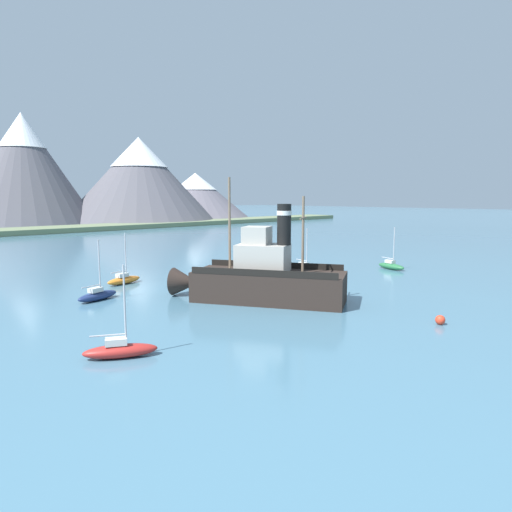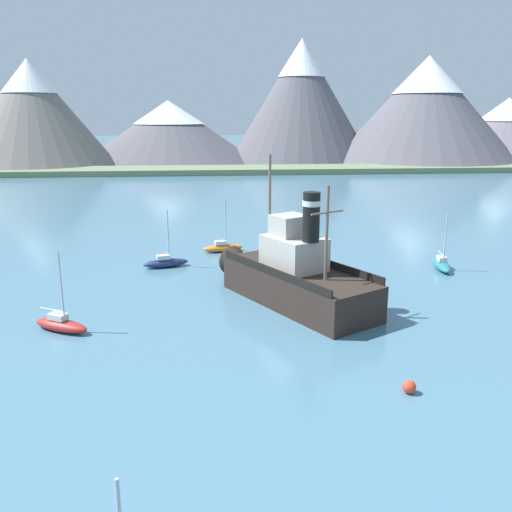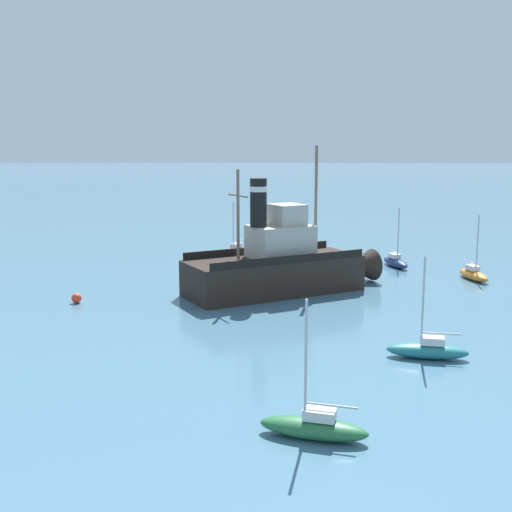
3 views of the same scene
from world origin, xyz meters
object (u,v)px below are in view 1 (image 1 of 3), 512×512
Objects in this scene: old_tugboat at (262,278)px; sailboat_navy at (98,295)px; sailboat_green at (391,266)px; sailboat_orange at (124,280)px; sailboat_teal at (305,268)px; sailboat_red at (120,350)px; mooring_buoy at (440,320)px.

old_tugboat is 13.41m from sailboat_navy.
sailboat_green is at bearing -15.61° from sailboat_navy.
sailboat_orange and sailboat_teal have the same top height.
old_tugboat is 15.27m from sailboat_teal.
sailboat_teal is (17.99, -7.70, 0.00)m from sailboat_orange.
sailboat_orange and sailboat_green have the same top height.
sailboat_navy is at bearing 68.81° from sailboat_red.
sailboat_orange is 6.95m from sailboat_navy.
sailboat_teal is at bearing 26.06° from old_tugboat.
sailboat_navy is at bearing 134.33° from old_tugboat.
mooring_buoy is at bearing -74.19° from sailboat_orange.
old_tugboat is at bearing -178.05° from sailboat_green.
sailboat_teal is at bearing 20.71° from sailboat_red.
sailboat_red is (-14.57, -3.99, -1.40)m from old_tugboat.
sailboat_navy is (-22.98, 2.86, 0.00)m from sailboat_teal.
old_tugboat is at bearing -73.22° from sailboat_orange.
sailboat_teal is at bearing 62.72° from mooring_buoy.
old_tugboat reaches higher than sailboat_orange.
sailboat_navy is at bearing 119.41° from mooring_buoy.
sailboat_red is (-36.69, -4.74, 0.00)m from sailboat_green.
sailboat_teal is (-8.47, 5.93, 0.00)m from sailboat_green.
sailboat_navy is 7.70× the size of mooring_buoy.
sailboat_red is 7.70× the size of mooring_buoy.
sailboat_green and sailboat_teal have the same top height.
sailboat_orange is 29.76m from sailboat_green.
sailboat_navy is at bearing -135.83° from sailboat_orange.
mooring_buoy is (-18.67, -13.86, -0.11)m from sailboat_green.
sailboat_orange is 1.00× the size of sailboat_teal.
old_tugboat is 15.17m from sailboat_red.
sailboat_orange is at bearing 106.78° from old_tugboat.
sailboat_green is (26.46, -13.63, 0.00)m from sailboat_orange.
sailboat_orange is 21.03m from sailboat_red.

